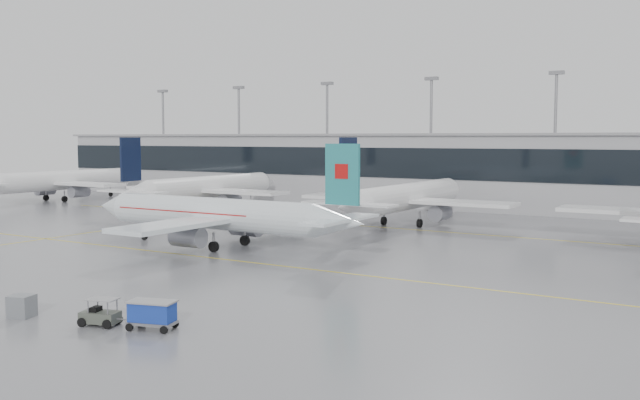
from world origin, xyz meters
The scene contains 15 objects.
ground centered at (0.00, 0.00, 0.00)m, with size 320.00×320.00×0.00m, color gray.
taxi_line_main centered at (0.00, 0.00, 0.01)m, with size 120.00×0.25×0.01m, color gold.
taxi_line_north centered at (0.00, 30.00, 0.01)m, with size 120.00×0.25×0.01m, color gold.
taxi_line_cross centered at (-30.00, 15.00, 0.01)m, with size 0.25×60.00×0.01m, color gold.
terminal centered at (0.00, 62.00, 6.00)m, with size 180.00×15.00×12.00m, color #A3A3A7.
terminal_glass centered at (0.00, 54.45, 7.50)m, with size 180.00×0.20×5.00m, color black.
terminal_roof centered at (0.00, 62.00, 12.20)m, with size 182.00×16.00×0.40m, color gray.
light_masts centered at (0.00, 68.00, 13.34)m, with size 156.40×1.00×22.60m.
air_canada_jet centered at (-8.40, 5.50, 3.51)m, with size 35.56×28.13×11.11m.
parked_jet_a centered at (-70.00, 33.69, 3.71)m, with size 29.64×36.96×11.72m.
parked_jet_b centered at (-35.00, 33.69, 3.71)m, with size 29.64×36.96×11.72m.
parked_jet_c centered at (0.00, 33.69, 3.71)m, with size 29.64×36.96×11.72m.
baggage_tug centered at (5.50, -22.95, 0.60)m, with size 3.58×2.07×1.70m.
baggage_cart centered at (8.95, -21.92, 1.04)m, with size 3.20×2.34×1.77m.
gse_unit centered at (-0.47, -24.21, 0.72)m, with size 1.44×1.34×1.44m, color slate.
Camera 1 is at (40.06, -52.75, 11.66)m, focal length 40.00 mm.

